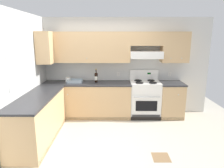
# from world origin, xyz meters

# --- Properties ---
(ground_plane) EXTENTS (7.04, 7.04, 0.00)m
(ground_plane) POSITION_xyz_m (0.00, 0.00, 0.00)
(ground_plane) COLOR beige
(floor_accent_tile) EXTENTS (0.30, 0.30, 0.01)m
(floor_accent_tile) POSITION_xyz_m (1.09, -0.65, 0.00)
(floor_accent_tile) COLOR olive
(floor_accent_tile) RESTS_ON ground_plane
(wall_back) EXTENTS (4.68, 0.57, 2.55)m
(wall_back) POSITION_xyz_m (0.40, 1.53, 1.48)
(wall_back) COLOR silver
(wall_back) RESTS_ON ground_plane
(wall_left) EXTENTS (0.47, 4.00, 2.55)m
(wall_left) POSITION_xyz_m (-1.59, 0.23, 1.34)
(wall_left) COLOR silver
(wall_left) RESTS_ON ground_plane
(counter_back_run) EXTENTS (3.60, 0.65, 0.91)m
(counter_back_run) POSITION_xyz_m (0.04, 1.24, 0.45)
(counter_back_run) COLOR tan
(counter_back_run) RESTS_ON ground_plane
(counter_left_run) EXTENTS (0.63, 1.91, 0.91)m
(counter_left_run) POSITION_xyz_m (-1.24, -0.00, 0.45)
(counter_left_run) COLOR tan
(counter_left_run) RESTS_ON ground_plane
(stove) EXTENTS (0.76, 0.62, 1.20)m
(stove) POSITION_xyz_m (1.08, 1.25, 0.48)
(stove) COLOR white
(stove) RESTS_ON ground_plane
(wine_bottle) EXTENTS (0.08, 0.08, 0.35)m
(wine_bottle) POSITION_xyz_m (-0.18, 1.29, 1.05)
(wine_bottle) COLOR black
(wine_bottle) RESTS_ON counter_back_run
(bowl) EXTENTS (0.38, 0.27, 0.08)m
(bowl) POSITION_xyz_m (-0.73, 1.27, 0.93)
(bowl) COLOR #9EADB7
(bowl) RESTS_ON counter_back_run
(paper_towel_roll) EXTENTS (0.13, 0.13, 0.12)m
(paper_towel_roll) POSITION_xyz_m (-0.92, 1.33, 0.97)
(paper_towel_roll) COLOR white
(paper_towel_roll) RESTS_ON counter_back_run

